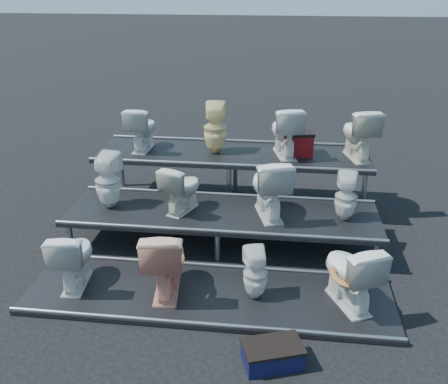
# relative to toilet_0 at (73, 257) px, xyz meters

# --- Properties ---
(ground) EXTENTS (80.00, 80.00, 0.00)m
(ground) POSITION_rel_toilet_0_xyz_m (1.57, 1.30, -0.42)
(ground) COLOR black
(ground) RESTS_ON ground
(tier_front) EXTENTS (4.20, 1.20, 0.06)m
(tier_front) POSITION_rel_toilet_0_xyz_m (1.57, 0.00, -0.39)
(tier_front) COLOR black
(tier_front) RESTS_ON ground
(tier_mid) EXTENTS (4.20, 1.20, 0.46)m
(tier_mid) POSITION_rel_toilet_0_xyz_m (1.57, 1.30, -0.19)
(tier_mid) COLOR black
(tier_mid) RESTS_ON ground
(tier_back) EXTENTS (4.20, 1.20, 0.86)m
(tier_back) POSITION_rel_toilet_0_xyz_m (1.57, 2.60, 0.01)
(tier_back) COLOR black
(tier_back) RESTS_ON ground
(toilet_0) EXTENTS (0.48, 0.75, 0.73)m
(toilet_0) POSITION_rel_toilet_0_xyz_m (0.00, 0.00, 0.00)
(toilet_0) COLOR silver
(toilet_0) RESTS_ON tier_front
(toilet_1) EXTENTS (0.56, 0.87, 0.83)m
(toilet_1) POSITION_rel_toilet_0_xyz_m (1.08, 0.00, 0.05)
(toilet_1) COLOR #EDA68C
(toilet_1) RESTS_ON tier_front
(toilet_2) EXTENTS (0.34, 0.34, 0.61)m
(toilet_2) POSITION_rel_toilet_0_xyz_m (2.11, 0.00, -0.06)
(toilet_2) COLOR silver
(toilet_2) RESTS_ON tier_front
(toilet_3) EXTENTS (0.73, 0.89, 0.79)m
(toilet_3) POSITION_rel_toilet_0_xyz_m (3.13, 0.00, 0.03)
(toilet_3) COLOR silver
(toilet_3) RESTS_ON tier_front
(toilet_4) EXTENTS (0.39, 0.40, 0.77)m
(toilet_4) POSITION_rel_toilet_0_xyz_m (0.01, 1.30, 0.42)
(toilet_4) COLOR silver
(toilet_4) RESTS_ON tier_mid
(toilet_5) EXTENTS (0.59, 0.74, 0.66)m
(toilet_5) POSITION_rel_toilet_0_xyz_m (1.03, 1.30, 0.37)
(toilet_5) COLOR silver
(toilet_5) RESTS_ON tier_mid
(toilet_6) EXTENTS (0.66, 0.90, 0.82)m
(toilet_6) POSITION_rel_toilet_0_xyz_m (2.19, 1.30, 0.45)
(toilet_6) COLOR silver
(toilet_6) RESTS_ON tier_mid
(toilet_7) EXTENTS (0.32, 0.32, 0.64)m
(toilet_7) POSITION_rel_toilet_0_xyz_m (3.19, 1.30, 0.35)
(toilet_7) COLOR silver
(toilet_7) RESTS_ON tier_mid
(toilet_8) EXTENTS (0.43, 0.70, 0.69)m
(toilet_8) POSITION_rel_toilet_0_xyz_m (0.15, 2.60, 0.78)
(toilet_8) COLOR silver
(toilet_8) RESTS_ON tier_back
(toilet_9) EXTENTS (0.37, 0.38, 0.78)m
(toilet_9) POSITION_rel_toilet_0_xyz_m (1.30, 2.60, 0.83)
(toilet_9) COLOR beige
(toilet_9) RESTS_ON tier_back
(toilet_10) EXTENTS (0.60, 0.84, 0.77)m
(toilet_10) POSITION_rel_toilet_0_xyz_m (2.37, 2.60, 0.82)
(toilet_10) COLOR silver
(toilet_10) RESTS_ON tier_back
(toilet_11) EXTENTS (0.61, 0.84, 0.78)m
(toilet_11) POSITION_rel_toilet_0_xyz_m (3.46, 2.60, 0.82)
(toilet_11) COLOR silver
(toilet_11) RESTS_ON tier_back
(red_crate) EXTENTS (0.51, 0.44, 0.32)m
(red_crate) POSITION_rel_toilet_0_xyz_m (2.56, 2.65, 0.59)
(red_crate) COLOR maroon
(red_crate) RESTS_ON tier_back
(step_stool) EXTENTS (0.62, 0.49, 0.20)m
(step_stool) POSITION_rel_toilet_0_xyz_m (2.34, -0.98, -0.33)
(step_stool) COLOR #0E1035
(step_stool) RESTS_ON ground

